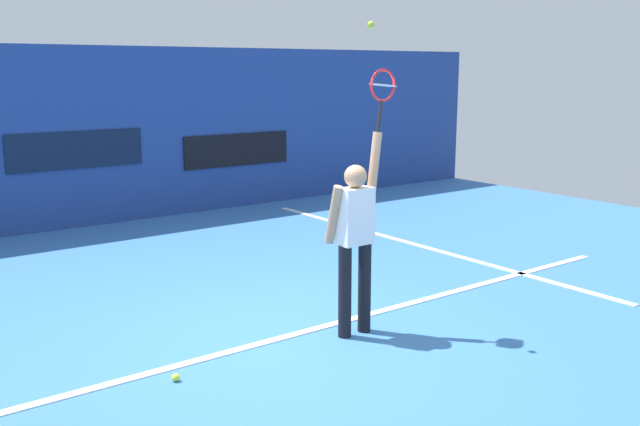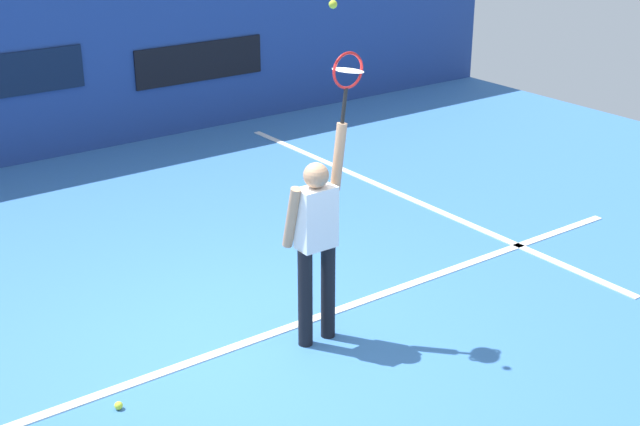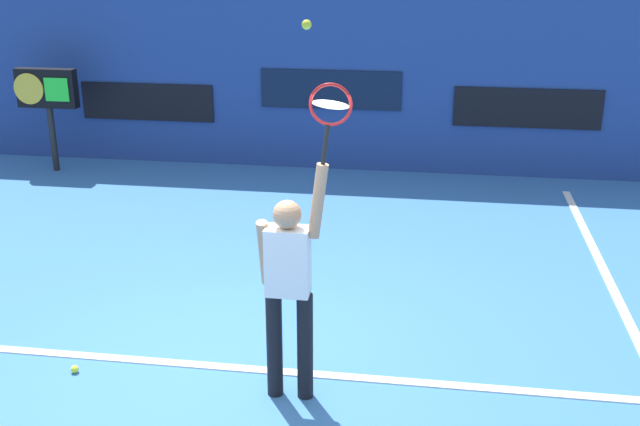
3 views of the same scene
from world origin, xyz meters
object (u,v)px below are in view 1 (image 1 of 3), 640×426
object	(u,v)px
tennis_player	(355,235)
tennis_ball	(371,25)
spare_ball	(176,378)
tennis_racket	(382,89)

from	to	relation	value
tennis_player	tennis_ball	distance (m)	1.97
spare_ball	tennis_player	bearing A→B (deg)	-1.52
tennis_racket	tennis_player	bearing A→B (deg)	179.24
tennis_player	spare_ball	world-z (taller)	tennis_player
tennis_racket	tennis_ball	distance (m)	0.61
tennis_player	tennis_racket	distance (m)	1.42
tennis_ball	spare_ball	world-z (taller)	tennis_ball
tennis_ball	spare_ball	bearing A→B (deg)	178.17
tennis_racket	tennis_ball	xyz separation A→B (m)	(-0.16, -0.01, 0.59)
tennis_player	tennis_ball	size ratio (longest dim) A/B	29.28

